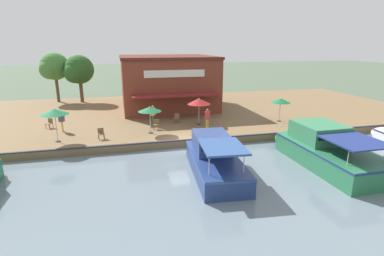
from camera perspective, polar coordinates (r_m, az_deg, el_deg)
name	(u,v)px	position (r m, az deg, el deg)	size (l,w,h in m)	color
ground_plane	(185,149)	(22.74, -1.28, -3.94)	(220.00, 220.00, 0.00)	#4C5B47
quay_deck	(164,114)	(33.08, -5.43, 2.76)	(22.00, 56.00, 0.60)	brown
quay_edge_fender	(185,140)	(22.62, -1.35, -2.30)	(0.20, 50.40, 0.10)	#2D2D33
waterfront_restaurant	(167,82)	(34.73, -4.78, 8.76)	(11.78, 10.22, 5.81)	brown
patio_umbrella_mid_patio_right	(199,101)	(26.73, 1.34, 5.09)	(2.07, 2.07, 2.43)	#B7B7B7
patio_umbrella_far_corner	(150,109)	(24.30, -8.05, 3.55)	(1.87, 1.87, 2.23)	#B7B7B7
patio_umbrella_by_entrance	(54,112)	(24.02, -24.74, 2.83)	(2.01, 2.01, 2.54)	#B7B7B7
patio_umbrella_near_quay_edge	(281,101)	(29.13, 16.52, 5.03)	(1.83, 1.83, 2.24)	#B7B7B7
cafe_chair_under_first_umbrella	(101,133)	(23.95, -16.95, -0.91)	(0.51, 0.51, 0.85)	brown
cafe_chair_far_corner_seat	(177,118)	(27.77, -2.95, 1.98)	(0.59, 0.59, 0.85)	brown
cafe_chair_facing_river	(156,124)	(25.72, -6.81, 0.78)	(0.57, 0.57, 0.85)	brown
cafe_chair_beside_entrance	(50,123)	(28.75, -25.50, 0.93)	(0.59, 0.59, 0.85)	brown
person_near_entrance	(153,112)	(27.29, -7.49, 2.99)	(0.50, 0.50, 1.76)	#337547
person_mid_patio	(61,118)	(26.99, -23.63, 1.70)	(0.50, 0.50, 1.79)	gold
person_at_quay_edge	(207,116)	(25.76, 2.94, 2.27)	(0.48, 0.48, 1.71)	gold
motorboat_fourth_along	(213,157)	(18.69, 3.96, -5.46)	(8.07, 3.26, 2.33)	navy
motorboat_mid_row	(321,148)	(21.70, 23.39, -3.49)	(9.08, 3.50, 2.48)	#287047
tree_upstream_bank	(53,67)	(41.24, -24.90, 10.46)	(3.55, 3.38, 6.13)	brown
tree_behind_restaurant	(78,71)	(39.87, -20.89, 10.19)	(3.69, 3.51, 5.82)	brown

